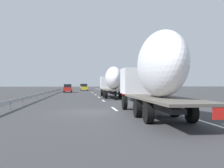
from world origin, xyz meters
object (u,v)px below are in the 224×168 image
at_px(road_sign, 118,82).
at_px(car_yellow_coupe, 84,87).
at_px(truck_trailing, 155,72).
at_px(car_red_compact, 68,88).
at_px(truck_lead, 112,81).
at_px(car_silver_hatch, 83,87).

bearing_deg(road_sign, car_yellow_coupe, 16.11).
relative_size(truck_trailing, road_sign, 4.01).
bearing_deg(truck_trailing, car_red_compact, 9.24).
bearing_deg(truck_lead, truck_trailing, 180.00).
bearing_deg(truck_lead, road_sign, -10.83).
relative_size(truck_lead, truck_trailing, 1.04).
bearing_deg(car_yellow_coupe, car_red_compact, 165.64).
bearing_deg(car_yellow_coupe, car_silver_hatch, 1.22).
xyz_separation_m(truck_trailing, road_sign, (37.53, -3.10, -0.44)).
distance_m(truck_trailing, road_sign, 37.66).
height_order(truck_lead, truck_trailing, truck_trailing).
xyz_separation_m(car_red_compact, road_sign, (-7.39, -10.40, 1.28)).
height_order(car_yellow_coupe, car_silver_hatch, car_yellow_coupe).
relative_size(car_red_compact, road_sign, 1.44).
bearing_deg(truck_trailing, road_sign, -4.72).
height_order(car_red_compact, road_sign, road_sign).
bearing_deg(car_yellow_coupe, road_sign, -163.89).
distance_m(car_yellow_coupe, car_red_compact, 15.67).
relative_size(truck_lead, car_yellow_coupe, 3.00).
height_order(car_silver_hatch, road_sign, road_sign).
bearing_deg(car_yellow_coupe, truck_lead, -174.96).
bearing_deg(car_silver_hatch, truck_lead, -176.17).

